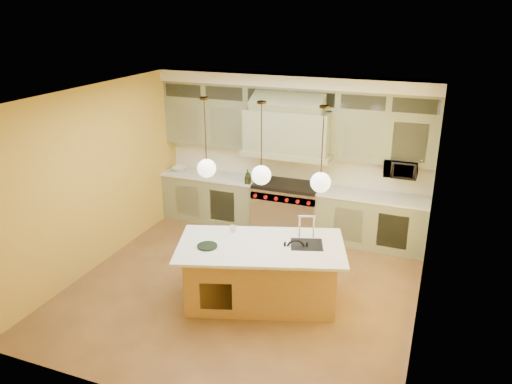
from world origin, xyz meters
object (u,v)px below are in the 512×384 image
at_px(counter_stool, 296,273).
at_px(kitchen_island, 261,272).
at_px(range, 287,208).
at_px(microwave, 401,168).

bearing_deg(counter_stool, kitchen_island, 157.97).
height_order(range, counter_stool, counter_stool).
distance_m(kitchen_island, microwave, 3.11).
bearing_deg(counter_stool, microwave, 47.90).
relative_size(kitchen_island, microwave, 4.71).
bearing_deg(kitchen_island, microwave, 40.01).
xyz_separation_m(kitchen_island, microwave, (1.57, 2.50, 0.98)).
bearing_deg(range, kitchen_island, -80.98).
xyz_separation_m(counter_stool, microwave, (1.06, 2.52, 0.88)).
distance_m(range, kitchen_island, 2.42).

